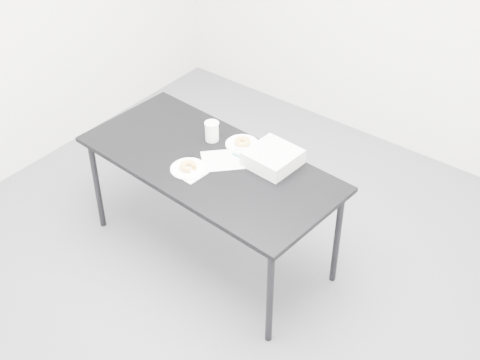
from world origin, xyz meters
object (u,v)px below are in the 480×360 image
Objects in this scene: donut_near at (188,166)px; plate_far at (242,144)px; coffee_cup at (212,131)px; pen at (240,157)px; scorecard at (224,160)px; table at (210,169)px; bakery_box at (273,158)px; donut_far at (242,141)px; plate_near at (188,169)px.

plate_far is (0.10, 0.41, -0.02)m from donut_near.
pen is at bearing -10.63° from coffee_cup.
coffee_cup reaches higher than scorecard.
bakery_box is at bearing 37.56° from table.
donut_far is 0.36× the size of bakery_box.
donut_near is at bearing -104.97° from table.
donut_near is 0.79× the size of coffee_cup.
plate_near is (-0.11, -0.21, 0.00)m from scorecard.
pen is 1.23× the size of donut_near.
scorecard is at bearing -85.73° from donut_far.
plate_far is at bearing 172.94° from bakery_box.
scorecard is 0.24m from donut_near.
bakery_box reaches higher than table.
bakery_box reaches higher than plate_far.
scorecard is 0.96× the size of bakery_box.
pen reaches higher than table.
table is 7.91× the size of plate_far.
coffee_cup is at bearing 170.06° from pen.
donut_near reaches higher than plate_far.
donut_near is (-0.11, -0.21, 0.03)m from scorecard.
plate_near reaches higher than plate_far.
table is at bearing -142.34° from bakery_box.
plate_near is 0.02m from donut_near.
donut_far is (-0.08, 0.13, 0.02)m from pen.
coffee_cup is (-0.09, 0.34, 0.06)m from plate_near.
pen is 1.25× the size of donut_far.
table is at bearing 71.24° from plate_near.
scorecard is 0.20m from plate_far.
donut_near reaches higher than table.
coffee_cup is at bearing -157.40° from plate_far.
donut_near is 0.42m from donut_far.
pen reaches higher than plate_far.
pen reaches higher than scorecard.
coffee_cup is at bearing 129.59° from table.
scorecard is 0.24m from plate_near.
donut_near is at bearing 0.00° from plate_near.
pen is 0.28m from coffee_cup.
pen is at bearing -57.90° from donut_far.
bakery_box reaches higher than scorecard.
coffee_cup is (-0.09, 0.34, 0.04)m from donut_near.
plate_far is 1.65× the size of coffee_cup.
plate_far is 0.21m from coffee_cup.
table is 0.27m from coffee_cup.
plate_far is at bearing 76.85° from donut_near.
table is 0.29m from donut_far.
pen is 0.34m from donut_near.
donut_far is 0.78× the size of coffee_cup.
donut_far is (-0.02, 0.20, 0.02)m from scorecard.
plate_near is at bearing -103.15° from donut_far.
coffee_cup is at bearing -173.09° from bakery_box.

